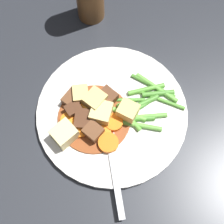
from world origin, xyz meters
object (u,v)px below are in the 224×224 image
carrot_slice_2 (83,111)px  carrot_slice_3 (79,128)px  dinner_plate (112,113)px  potato_chunk_4 (81,95)px  meat_chunk_2 (108,97)px  meat_chunk_1 (93,132)px  carrot_slice_0 (71,121)px  potato_chunk_1 (64,134)px  potato_chunk_0 (95,101)px  potato_chunk_3 (102,115)px  meat_chunk_3 (74,110)px  carrot_slice_4 (114,123)px  meat_chunk_4 (74,100)px  carrot_slice_5 (104,133)px  carrot_slice_1 (108,143)px  meat_chunk_0 (84,119)px  potato_chunk_2 (128,111)px  fork (112,159)px

carrot_slice_2 → carrot_slice_3: same height
carrot_slice_2 → carrot_slice_3: bearing=57.9°
dinner_plate → carrot_slice_2: carrot_slice_2 is taller
potato_chunk_4 → meat_chunk_2: size_ratio=0.98×
carrot_slice_3 → meat_chunk_1: 0.03m
carrot_slice_0 → potato_chunk_1: size_ratio=0.94×
potato_chunk_0 → potato_chunk_3: potato_chunk_0 is taller
meat_chunk_3 → potato_chunk_1: bearing=51.9°
carrot_slice_3 → meat_chunk_3: (-0.00, -0.03, 0.01)m
carrot_slice_2 → carrot_slice_4: size_ratio=1.06×
potato_chunk_3 → meat_chunk_4: 0.06m
carrot_slice_3 → meat_chunk_1: meat_chunk_1 is taller
carrot_slice_0 → carrot_slice_2: 0.03m
carrot_slice_5 → carrot_slice_1: bearing=90.5°
carrot_slice_3 → potato_chunk_3: 0.04m
carrot_slice_4 → meat_chunk_0: meat_chunk_0 is taller
carrot_slice_5 → meat_chunk_3: meat_chunk_3 is taller
dinner_plate → meat_chunk_0: meat_chunk_0 is taller
carrot_slice_4 → meat_chunk_1: size_ratio=1.10×
dinner_plate → potato_chunk_0: 0.04m
meat_chunk_3 → meat_chunk_0: bearing=114.9°
dinner_plate → potato_chunk_1: bearing=7.8°
carrot_slice_2 → meat_chunk_0: bearing=76.3°
potato_chunk_1 → potato_chunk_4: bearing=-131.2°
carrot_slice_2 → potato_chunk_4: potato_chunk_4 is taller
potato_chunk_1 → meat_chunk_3: 0.05m
potato_chunk_2 → potato_chunk_4: bearing=-43.4°
meat_chunk_0 → fork: bearing=103.1°
carrot_slice_0 → carrot_slice_3: same height
potato_chunk_0 → meat_chunk_1: (0.02, 0.05, -0.00)m
carrot_slice_5 → potato_chunk_0: (-0.01, -0.05, 0.01)m
carrot_slice_0 → carrot_slice_4: bearing=155.6°
potato_chunk_1 → potato_chunk_0: bearing=-152.3°
dinner_plate → potato_chunk_1: (0.09, 0.01, 0.02)m
carrot_slice_3 → potato_chunk_4: 0.06m
potato_chunk_2 → fork: (0.05, 0.06, -0.01)m
potato_chunk_3 → meat_chunk_0: 0.03m
carrot_slice_1 → carrot_slice_4: size_ratio=1.10×
potato_chunk_4 → meat_chunk_3: 0.03m
carrot_slice_0 → carrot_slice_1: (-0.04, 0.06, 0.00)m
carrot_slice_1 → potato_chunk_3: 0.05m
meat_chunk_2 → meat_chunk_4: size_ratio=0.95×
meat_chunk_0 → potato_chunk_2: bearing=166.8°
carrot_slice_0 → potato_chunk_0: 0.05m
carrot_slice_5 → potato_chunk_0: size_ratio=0.74×
potato_chunk_0 → carrot_slice_1: bearing=85.2°
carrot_slice_4 → potato_chunk_3: size_ratio=0.86×
potato_chunk_2 → carrot_slice_5: bearing=18.4°
potato_chunk_3 → meat_chunk_3: 0.05m
meat_chunk_3 → potato_chunk_0: bearing=178.2°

